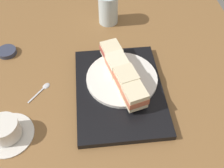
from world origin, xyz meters
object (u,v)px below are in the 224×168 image
sandwich_inner_near (126,79)px  drinking_glass (109,9)px  sandwich_farmost (111,51)px  sandwich_nearmost (135,96)px  sandwich_plate (122,78)px  sandwich_inner_far (118,64)px  small_sauce_dish (7,52)px  coffee_cup (6,131)px  teaspoon (43,88)px

sandwich_inner_near → drinking_glass: size_ratio=0.70×
sandwich_farmost → sandwich_nearmost: bearing=-166.5°
sandwich_plate → drinking_glass: (33.48, 0.96, 3.37)cm
sandwich_inner_far → small_sauce_dish: (15.27, 38.82, -5.15)cm
sandwich_nearmost → sandwich_inner_near: bearing=13.5°
sandwich_inner_near → small_sauce_dish: size_ratio=1.25×
sandwich_nearmost → sandwich_farmost: size_ratio=1.02×
sandwich_nearmost → sandwich_inner_near: 6.74cm
sandwich_farmost → coffee_cup: bearing=128.4°
sandwich_inner_far → small_sauce_dish: bearing=68.5°
teaspoon → sandwich_nearmost: bearing=-110.4°
sandwich_plate → sandwich_inner_near: size_ratio=2.73×
sandwich_inner_far → drinking_glass: size_ratio=0.70×
sandwich_farmost → drinking_glass: bearing=-3.4°
sandwich_farmost → sandwich_inner_near: bearing=-166.5°
sandwich_plate → small_sauce_dish: sandwich_plate is taller
sandwich_inner_far → coffee_cup: bearing=119.3°
sandwich_inner_far → drinking_glass: drinking_glass is taller
coffee_cup → small_sauce_dish: 34.56cm
sandwich_nearmost → sandwich_inner_far: same height
sandwich_inner_near → coffee_cup: size_ratio=0.58×
drinking_glass → teaspoon: bearing=143.3°
sandwich_nearmost → small_sauce_dish: bearing=55.9°
sandwich_farmost → small_sauce_dish: (8.72, 37.25, -4.72)cm
sandwich_inner_near → teaspoon: bearing=81.8°
sandwich_inner_near → small_sauce_dish: 46.21cm
sandwich_plate → small_sauce_dish: (18.54, 39.60, -1.82)cm
drinking_glass → sandwich_nearmost: bearing=-175.6°
sandwich_inner_far → sandwich_nearmost: bearing=-166.5°
coffee_cup → sandwich_plate: bearing=-65.6°
sandwich_inner_far → coffee_cup: (-18.85, 33.60, -3.36)cm
sandwich_farmost → teaspoon: 25.51cm
sandwich_nearmost → small_sauce_dish: 50.91cm
sandwich_nearmost → small_sauce_dish: sandwich_nearmost is taller
sandwich_nearmost → sandwich_farmost: 20.21cm
sandwich_plate → sandwich_inner_far: bearing=13.5°
sandwich_plate → drinking_glass: drinking_glass is taller
coffee_cup → small_sauce_dish: coffee_cup is taller
coffee_cup → sandwich_inner_far: bearing=-60.7°
sandwich_plate → sandwich_farmost: sandwich_farmost is taller
sandwich_inner_near → sandwich_inner_far: bearing=13.5°
teaspoon → sandwich_inner_far: bearing=-83.7°
sandwich_inner_far → small_sauce_dish: size_ratio=1.25×
coffee_cup → teaspoon: bearing=-28.8°
drinking_glass → sandwich_inner_far: bearing=-179.7°
sandwich_plate → sandwich_inner_far: size_ratio=2.73×
coffee_cup → drinking_glass: drinking_glass is taller
sandwich_inner_near → small_sauce_dish: (21.82, 40.39, -5.30)cm
sandwich_inner_near → teaspoon: 27.20cm
sandwich_farmost → coffee_cup: 40.99cm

